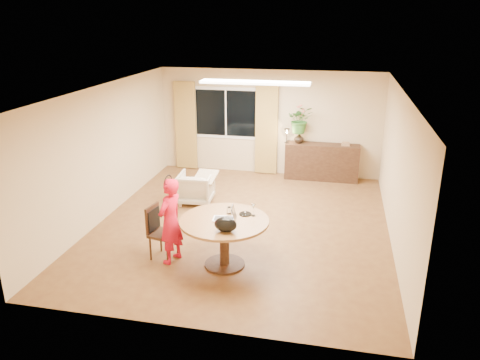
% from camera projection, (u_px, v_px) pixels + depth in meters
% --- Properties ---
extents(floor, '(6.50, 6.50, 0.00)m').
position_uv_depth(floor, '(242.00, 224.00, 9.07)').
color(floor, brown).
rests_on(floor, ground).
extents(ceiling, '(6.50, 6.50, 0.00)m').
position_uv_depth(ceiling, '(243.00, 90.00, 8.20)').
color(ceiling, white).
rests_on(ceiling, wall_back).
extents(wall_back, '(5.50, 0.00, 5.50)m').
position_uv_depth(wall_back, '(269.00, 123.00, 11.63)').
color(wall_back, '#CCB585').
rests_on(wall_back, floor).
extents(wall_left, '(0.00, 6.50, 6.50)m').
position_uv_depth(wall_left, '(106.00, 152.00, 9.17)').
color(wall_left, '#CCB585').
rests_on(wall_left, floor).
extents(wall_right, '(0.00, 6.50, 6.50)m').
position_uv_depth(wall_right, '(398.00, 170.00, 8.09)').
color(wall_right, '#CCB585').
rests_on(wall_right, floor).
extents(window, '(1.70, 0.03, 1.30)m').
position_uv_depth(window, '(226.00, 113.00, 11.76)').
color(window, white).
rests_on(window, wall_back).
extents(curtain_left, '(0.55, 0.08, 2.25)m').
position_uv_depth(curtain_left, '(186.00, 126.00, 12.01)').
color(curtain_left, olive).
rests_on(curtain_left, wall_back).
extents(curtain_right, '(0.55, 0.08, 2.25)m').
position_uv_depth(curtain_right, '(266.00, 130.00, 11.60)').
color(curtain_right, olive).
rests_on(curtain_right, wall_back).
extents(ceiling_panel, '(2.20, 0.35, 0.05)m').
position_uv_depth(ceiling_panel, '(255.00, 82.00, 9.31)').
color(ceiling_panel, white).
rests_on(ceiling_panel, ceiling).
extents(dining_table, '(1.41, 1.41, 0.81)m').
position_uv_depth(dining_table, '(224.00, 230.00, 7.39)').
color(dining_table, brown).
rests_on(dining_table, floor).
extents(dining_chair, '(0.50, 0.47, 0.91)m').
position_uv_depth(dining_chair, '(163.00, 233.00, 7.70)').
color(dining_chair, black).
rests_on(dining_chair, floor).
extents(child, '(0.60, 0.48, 1.44)m').
position_uv_depth(child, '(170.00, 221.00, 7.50)').
color(child, red).
rests_on(child, floor).
extents(laptop, '(0.38, 0.28, 0.24)m').
position_uv_depth(laptop, '(224.00, 212.00, 7.31)').
color(laptop, '#B7B7BC').
rests_on(laptop, dining_table).
extents(tumbler, '(0.08, 0.08, 0.11)m').
position_uv_depth(tumbler, '(229.00, 210.00, 7.54)').
color(tumbler, white).
rests_on(tumbler, dining_table).
extents(wine_glass, '(0.08, 0.08, 0.20)m').
position_uv_depth(wine_glass, '(253.00, 210.00, 7.45)').
color(wine_glass, white).
rests_on(wine_glass, dining_table).
extents(pot_lid, '(0.23, 0.23, 0.03)m').
position_uv_depth(pot_lid, '(245.00, 214.00, 7.52)').
color(pot_lid, white).
rests_on(pot_lid, dining_table).
extents(handbag, '(0.39, 0.29, 0.23)m').
position_uv_depth(handbag, '(226.00, 225.00, 6.89)').
color(handbag, black).
rests_on(handbag, dining_table).
extents(armchair, '(0.75, 0.77, 0.66)m').
position_uv_depth(armchair, '(196.00, 188.00, 10.04)').
color(armchair, beige).
rests_on(armchair, floor).
extents(throw, '(0.48, 0.58, 0.03)m').
position_uv_depth(throw, '(205.00, 173.00, 9.88)').
color(throw, beige).
rests_on(throw, armchair).
extents(sideboard, '(1.77, 0.43, 0.89)m').
position_uv_depth(sideboard, '(322.00, 162.00, 11.42)').
color(sideboard, black).
rests_on(sideboard, floor).
extents(vase, '(0.24, 0.24, 0.25)m').
position_uv_depth(vase, '(299.00, 138.00, 11.35)').
color(vase, black).
rests_on(vase, sideboard).
extents(bouquet, '(0.68, 0.62, 0.66)m').
position_uv_depth(bouquet, '(300.00, 120.00, 11.19)').
color(bouquet, '#276124').
rests_on(bouquet, vase).
extents(book_stack, '(0.22, 0.18, 0.08)m').
position_uv_depth(book_stack, '(346.00, 144.00, 11.16)').
color(book_stack, olive).
rests_on(book_stack, sideboard).
extents(desk_lamp, '(0.15, 0.15, 0.37)m').
position_uv_depth(desk_lamp, '(287.00, 136.00, 11.34)').
color(desk_lamp, black).
rests_on(desk_lamp, sideboard).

